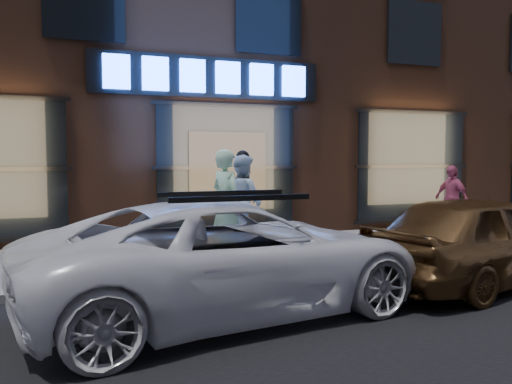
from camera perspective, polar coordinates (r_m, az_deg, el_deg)
ground at (r=7.84m, az=5.01°, el=-9.53°), size 90.00×90.00×0.00m
curb at (r=7.83m, az=5.01°, el=-9.10°), size 60.00×0.25×0.12m
storefront_building at (r=15.61m, az=-7.71°, el=16.23°), size 30.20×8.28×10.30m
man_bowtie at (r=9.12m, az=-3.39°, el=-1.33°), size 0.70×0.84×1.98m
man_cap at (r=10.30m, az=-1.52°, el=-0.96°), size 0.96×1.09×1.89m
passerby at (r=13.12m, az=21.41°, el=-0.72°), size 0.51×1.00×1.63m
white_suv at (r=5.90m, az=-2.85°, el=-7.38°), size 5.10×2.94×1.34m
gold_sedan at (r=7.87m, az=24.42°, el=-4.89°), size 4.16×2.40×1.33m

